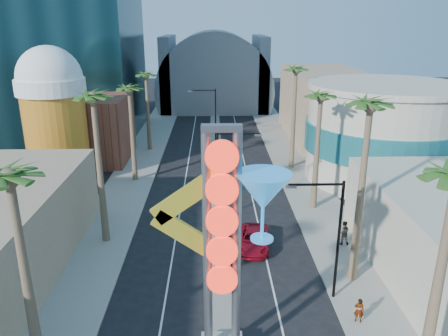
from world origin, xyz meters
TOP-DOWN VIEW (x-y plane):
  - sidewalk_west at (-9.50, 35.00)m, footprint 5.00×100.00m
  - sidewalk_east at (9.50, 35.00)m, footprint 5.00×100.00m
  - median at (0.00, 38.00)m, footprint 1.60×84.00m
  - brick_filler_west at (-16.00, 38.00)m, footprint 10.00×10.00m
  - filler_east at (16.00, 48.00)m, footprint 10.00×20.00m
  - beer_mug at (-17.00, 30.00)m, footprint 7.00×7.00m
  - turquoise_building at (18.00, 30.00)m, footprint 16.60×16.60m
  - canopy at (0.00, 72.00)m, footprint 22.00×16.00m
  - neon_sign at (0.82, 2.96)m, footprint 6.53×2.60m
  - streetlight_0 at (0.55, 20.00)m, footprint 3.79×0.25m
  - streetlight_1 at (-0.55, 44.00)m, footprint 3.79×0.25m
  - streetlight_2 at (6.72, 8.00)m, footprint 3.45×0.25m
  - palm_0 at (-9.00, 2.00)m, footprint 2.40×2.40m
  - palm_1 at (-9.00, 16.00)m, footprint 2.40×2.40m
  - palm_2 at (-9.00, 30.00)m, footprint 2.40×2.40m
  - palm_3 at (-9.00, 42.00)m, footprint 2.40×2.40m
  - palm_5 at (9.00, 10.00)m, footprint 2.40×2.40m
  - palm_6 at (9.00, 22.00)m, footprint 2.40×2.40m
  - palm_7 at (9.00, 34.00)m, footprint 2.40×2.40m
  - red_pickup at (2.73, 14.74)m, footprint 2.89×5.22m
  - pedestrian_a at (7.99, 5.54)m, footprint 0.64×0.50m
  - pedestrian_b at (9.73, 14.82)m, footprint 1.01×0.82m

SIDE VIEW (x-z plane):
  - sidewalk_west at x=-9.50m, z-range 0.00..0.15m
  - sidewalk_east at x=9.50m, z-range 0.00..0.15m
  - median at x=0.00m, z-range 0.00..0.15m
  - red_pickup at x=2.73m, z-range 0.00..1.38m
  - pedestrian_a at x=7.99m, z-range 0.15..1.70m
  - pedestrian_b at x=9.73m, z-range 0.15..2.10m
  - brick_filler_west at x=-16.00m, z-range 0.00..8.00m
  - canopy at x=0.00m, z-range -6.69..15.31m
  - streetlight_2 at x=6.72m, z-range 0.83..8.83m
  - streetlight_0 at x=0.55m, z-range 0.88..8.88m
  - streetlight_1 at x=-0.55m, z-range 0.88..8.88m
  - filler_east at x=16.00m, z-range 0.00..10.00m
  - turquoise_building at x=18.00m, z-range -0.05..10.55m
  - neon_sign at x=0.82m, z-range 1.03..13.58m
  - beer_mug at x=-17.00m, z-range 0.59..15.09m
  - palm_2 at x=-9.00m, z-range 3.88..15.08m
  - palm_3 at x=-9.00m, z-range 3.88..15.08m
  - palm_0 at x=-9.00m, z-range 4.08..15.78m
  - palm_6 at x=9.00m, z-range 4.08..15.78m
  - palm_1 at x=-9.00m, z-range 4.47..17.17m
  - palm_7 at x=9.00m, z-range 4.47..17.17m
  - palm_5 at x=9.00m, z-range 4.67..17.87m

